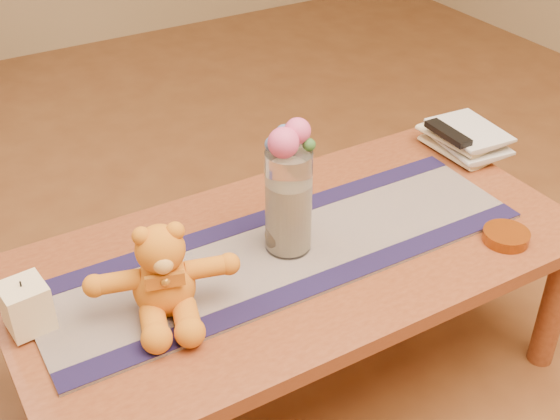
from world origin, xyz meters
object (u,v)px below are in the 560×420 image
bronze_ball (280,234)px  tv_remote (448,133)px  amber_dish (506,236)px  teddy_bear (162,270)px  book_bottom (442,154)px  pillar_candle (26,306)px  glass_vase (288,202)px

bronze_ball → tv_remote: size_ratio=0.46×
bronze_ball → tv_remote: bearing=11.7°
tv_remote → amber_dish: (-0.14, -0.39, -0.07)m
teddy_bear → tv_remote: 0.98m
bronze_ball → book_bottom: size_ratio=0.33×
pillar_candle → glass_vase: bearing=-3.7°
teddy_bear → tv_remote: (0.96, 0.20, -0.03)m
tv_remote → bronze_ball: bearing=-166.6°
tv_remote → glass_vase: bearing=-165.4°
glass_vase → amber_dish: (0.48, -0.24, -0.12)m
glass_vase → amber_dish: size_ratio=2.29×
pillar_candle → tv_remote: pillar_candle is taller
pillar_candle → bronze_ball: size_ratio=1.45×
pillar_candle → bronze_ball: bearing=-2.8°
pillar_candle → amber_dish: pillar_candle is taller
tv_remote → amber_dish: size_ratio=1.41×
amber_dish → book_bottom: bearing=70.2°
teddy_bear → amber_dish: teddy_bear is taller
bronze_ball → amber_dish: bearing=-27.1°
amber_dish → teddy_bear: bearing=167.0°
tv_remote → teddy_bear: bearing=-166.8°
teddy_bear → amber_dish: size_ratio=2.68×
glass_vase → bronze_ball: (-0.02, 0.01, -0.09)m
book_bottom → amber_dish: (-0.14, -0.40, 0.00)m
teddy_bear → glass_vase: (0.34, 0.05, 0.03)m
book_bottom → tv_remote: (-0.00, -0.01, 0.07)m
pillar_candle → bronze_ball: pillar_candle is taller
book_bottom → teddy_bear: bearing=-169.2°
book_bottom → pillar_candle: bearing=-176.1°
book_bottom → amber_dish: size_ratio=1.96×
glass_vase → tv_remote: size_ratio=1.62×
teddy_bear → bronze_ball: teddy_bear is taller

